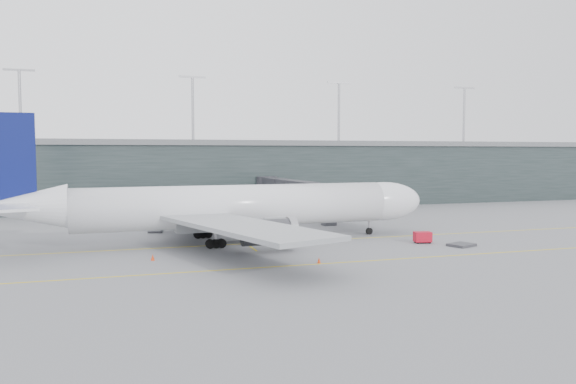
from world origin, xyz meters
name	(u,v)px	position (x,y,z in m)	size (l,w,h in m)	color
ground	(205,241)	(0.00, 0.00, 0.00)	(320.00, 320.00, 0.00)	slate
taxiline_a	(210,246)	(0.00, -4.00, 0.01)	(160.00, 0.25, 0.02)	gold
taxiline_b	(234,269)	(0.00, -20.00, 0.01)	(160.00, 0.25, 0.02)	gold
taxiline_lead_main	(216,223)	(5.00, 20.00, 0.01)	(0.25, 60.00, 0.02)	gold
terminal	(167,173)	(0.00, 58.00, 7.62)	(240.00, 36.00, 29.00)	#1E2928
main_aircraft	(233,207)	(3.62, -1.66, 4.86)	(61.69, 58.05, 17.32)	silver
jet_bridge	(296,188)	(22.03, 25.89, 5.45)	(8.66, 47.83, 7.28)	#2D2D33
gse_cart	(423,237)	(28.34, -10.59, 0.87)	(2.53, 1.88, 1.56)	#B10C20
baggage_dolly	(461,245)	(31.94, -14.41, 0.19)	(3.24, 2.59, 0.32)	#333337
uld_a	(155,226)	(-6.05, 10.71, 1.08)	(2.53, 2.16, 2.05)	#3A3A3F
uld_b	(180,225)	(-2.14, 11.52, 0.98)	(2.35, 2.03, 1.87)	#3A3A3F
uld_c	(188,224)	(-0.94, 11.52, 1.09)	(2.58, 2.22, 2.07)	#3A3A3F
cone_nose	(425,233)	(32.38, -4.42, 0.39)	(0.50, 0.50, 0.79)	#FE5A0E
cone_wing_stbd	(319,260)	(9.80, -19.55, 0.32)	(0.41, 0.41, 0.64)	red
cone_wing_port	(263,226)	(11.36, 11.22, 0.37)	(0.47, 0.47, 0.75)	#F1560D
cone_tail	(153,257)	(-7.99, -12.36, 0.37)	(0.46, 0.46, 0.74)	red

